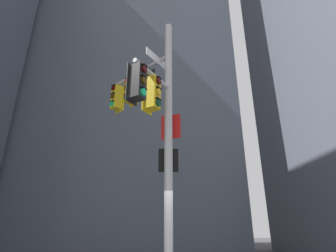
# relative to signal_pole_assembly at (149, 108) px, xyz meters

# --- Properties ---
(building_mid_block) EXTENTS (17.93, 17.93, 38.23)m
(building_mid_block) POSITION_rel_signal_pole_assembly_xyz_m (-2.31, 19.90, 13.95)
(building_mid_block) COLOR #4C5460
(building_mid_block) RESTS_ON ground
(signal_pole_assembly) EXTENTS (2.65, 3.94, 8.31)m
(signal_pole_assembly) POSITION_rel_signal_pole_assembly_xyz_m (0.00, 0.00, 0.00)
(signal_pole_assembly) COLOR #B2B2B5
(signal_pole_assembly) RESTS_ON ground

